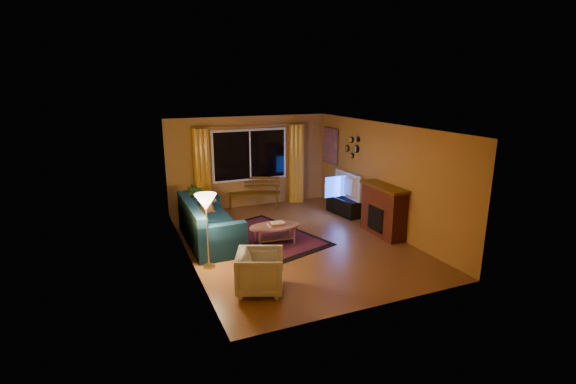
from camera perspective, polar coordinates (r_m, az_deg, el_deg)
name	(u,v)px	position (r m, az deg, el deg)	size (l,w,h in m)	color
floor	(293,242)	(9.20, 0.74, -6.84)	(4.50, 6.00, 0.02)	brown
ceiling	(294,126)	(8.59, 0.79, 8.98)	(4.50, 6.00, 0.02)	white
wall_back	(249,162)	(11.56, -5.29, 4.12)	(4.50, 0.02, 2.50)	#B27B32
wall_left	(185,197)	(8.19, -13.85, -0.73)	(0.02, 6.00, 2.50)	#B27B32
wall_right	(383,177)	(9.92, 12.80, 2.02)	(0.02, 6.00, 2.50)	#B27B32
window	(250,155)	(11.47, -5.21, 5.05)	(2.00, 0.02, 1.30)	black
curtain_rod	(250,126)	(11.32, -5.24, 9.01)	(0.03, 0.03, 3.20)	#BF8C3F
curtain_left	(202,171)	(11.13, -11.69, 2.78)	(0.36, 0.36, 2.24)	orange
curtain_right	(296,164)	(11.94, 1.10, 3.89)	(0.36, 0.36, 2.24)	orange
bench	(254,200)	(11.57, -4.68, -1.14)	(1.42, 0.42, 0.42)	#523209
potted_plant	(195,202)	(10.93, -12.57, -1.39)	(0.45, 0.45, 0.80)	#235B1E
sofa	(210,222)	(9.17, -10.63, -4.04)	(0.97, 2.27, 0.92)	#0D2A47
dog	(206,204)	(9.58, -11.09, -1.62)	(0.35, 0.48, 0.53)	#A2662B
armchair	(260,270)	(7.01, -3.81, -10.54)	(0.75, 0.70, 0.77)	beige
floor_lamp	(207,232)	(7.87, -10.98, -5.34)	(0.24, 0.24, 1.42)	#BF8C3F
rug	(268,237)	(9.46, -2.78, -6.11)	(1.69, 2.67, 0.02)	maroon
coffee_table	(275,234)	(9.04, -1.83, -5.80)	(1.11, 1.11, 0.40)	#9F695D
tv_console	(343,206)	(11.06, 7.59, -1.93)	(0.35, 1.06, 0.44)	black
television	(344,186)	(10.91, 7.69, 0.87)	(1.17, 0.15, 0.67)	black
fireplace	(384,212)	(9.66, 12.93, -2.62)	(0.40, 1.20, 1.10)	maroon
mirror_cluster	(352,146)	(10.85, 8.75, 6.25)	(0.06, 0.60, 0.56)	black
painting	(331,146)	(11.86, 5.84, 6.34)	(0.04, 0.76, 0.96)	orange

